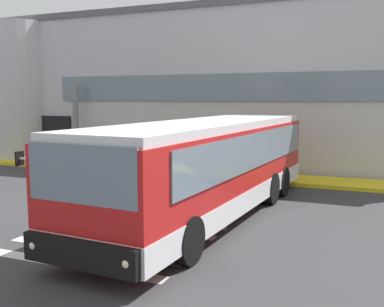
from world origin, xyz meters
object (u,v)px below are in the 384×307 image
at_px(entry_support_column, 76,123).
at_px(safety_bollard_yellow, 224,171).
at_px(passenger_at_curb_edge, 119,147).
at_px(passenger_by_doorway, 95,146).
at_px(passenger_near_column, 87,144).
at_px(bus_main_foreground, 208,170).

bearing_deg(entry_support_column, safety_bollard_yellow, -12.10).
xyz_separation_m(entry_support_column, passenger_at_curb_edge, (2.92, -0.72, -1.00)).
relative_size(entry_support_column, passenger_by_doorway, 2.30).
bearing_deg(entry_support_column, passenger_by_doorway, -25.94).
distance_m(entry_support_column, passenger_by_doorway, 2.09).
relative_size(passenger_near_column, passenger_by_doorway, 1.00).
distance_m(entry_support_column, bus_main_foreground, 11.80).
bearing_deg(bus_main_foreground, entry_support_column, 144.55).
height_order(passenger_near_column, safety_bollard_yellow, passenger_near_column).
height_order(passenger_at_curb_edge, safety_bollard_yellow, passenger_at_curb_edge).
xyz_separation_m(bus_main_foreground, passenger_at_curb_edge, (-6.67, 6.11, -0.25)).
distance_m(bus_main_foreground, passenger_at_curb_edge, 9.05).
height_order(entry_support_column, passenger_at_curb_edge, entry_support_column).
distance_m(bus_main_foreground, passenger_near_column, 11.00).
distance_m(passenger_near_column, passenger_by_doorway, 1.03).
bearing_deg(passenger_by_doorway, bus_main_foreground, -37.20).
xyz_separation_m(entry_support_column, passenger_by_doorway, (1.65, -0.80, -1.00)).
bearing_deg(entry_support_column, passenger_at_curb_edge, -13.81).
height_order(passenger_by_doorway, safety_bollard_yellow, passenger_by_doorway).
bearing_deg(safety_bollard_yellow, bus_main_foreground, -76.64).
bearing_deg(safety_bollard_yellow, passenger_by_doorway, 171.60).
distance_m(entry_support_column, passenger_near_column, 1.27).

